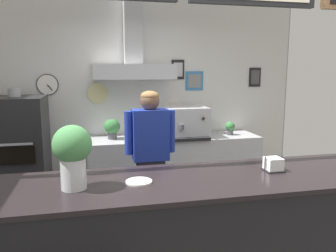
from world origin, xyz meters
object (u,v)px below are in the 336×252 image
(potted_thyme, at_px, (230,127))
(condiment_plate, at_px, (139,182))
(espresso_machine, at_px, (185,122))
(potted_sage, at_px, (112,128))
(shop_worker, at_px, (150,161))
(potted_rosemary, at_px, (154,129))
(pizza_oven, at_px, (19,158))
(basil_vase, at_px, (73,154))
(napkin_holder, at_px, (273,165))

(potted_thyme, bearing_deg, condiment_plate, -124.68)
(espresso_machine, bearing_deg, potted_sage, 176.30)
(shop_worker, xyz_separation_m, condiment_plate, (-0.29, -1.27, 0.22))
(shop_worker, distance_m, potted_rosemary, 1.17)
(espresso_machine, distance_m, condiment_plate, 2.53)
(shop_worker, distance_m, potted_sage, 1.20)
(pizza_oven, height_order, shop_worker, shop_worker)
(condiment_plate, bearing_deg, potted_sage, 90.69)
(potted_sage, distance_m, potted_rosemary, 0.56)
(espresso_machine, bearing_deg, basil_vase, -119.81)
(pizza_oven, relative_size, basil_vase, 4.06)
(potted_thyme, bearing_deg, basil_vase, -130.49)
(potted_thyme, height_order, condiment_plate, condiment_plate)
(pizza_oven, relative_size, espresso_machine, 2.70)
(shop_worker, bearing_deg, condiment_plate, 75.96)
(pizza_oven, height_order, napkin_holder, pizza_oven)
(espresso_machine, distance_m, potted_thyme, 0.67)
(basil_vase, bearing_deg, potted_thyme, 49.51)
(potted_sage, relative_size, potted_rosemary, 1.31)
(espresso_machine, xyz_separation_m, potted_rosemary, (-0.42, 0.06, -0.09))
(potted_sage, distance_m, basil_vase, 2.47)
(potted_sage, distance_m, potted_thyme, 1.65)
(basil_vase, bearing_deg, napkin_holder, 2.83)
(potted_thyme, relative_size, basil_vase, 0.48)
(potted_rosemary, bearing_deg, pizza_oven, -174.09)
(shop_worker, xyz_separation_m, basil_vase, (-0.69, -1.29, 0.43))
(pizza_oven, xyz_separation_m, basil_vase, (0.77, -2.25, 0.56))
(potted_sage, height_order, condiment_plate, potted_sage)
(potted_rosemary, relative_size, condiment_plate, 1.20)
(pizza_oven, xyz_separation_m, napkin_holder, (2.14, -2.18, 0.39))
(pizza_oven, relative_size, potted_thyme, 8.50)
(basil_vase, bearing_deg, potted_rosemary, 68.99)
(pizza_oven, bearing_deg, napkin_holder, -45.62)
(potted_thyme, relative_size, potted_rosemary, 0.92)
(potted_rosemary, xyz_separation_m, condiment_plate, (-0.53, -2.40, 0.10))
(basil_vase, bearing_deg, pizza_oven, 108.90)
(potted_thyme, height_order, napkin_holder, napkin_holder)
(espresso_machine, xyz_separation_m, condiment_plate, (-0.96, -2.35, 0.01))
(potted_rosemary, xyz_separation_m, napkin_holder, (0.43, -2.36, 0.13))
(condiment_plate, bearing_deg, shop_worker, 77.12)
(potted_sage, xyz_separation_m, basil_vase, (-0.37, -2.43, 0.26))
(shop_worker, xyz_separation_m, potted_thyme, (1.33, 1.07, 0.12))
(potted_rosemary, relative_size, basil_vase, 0.52)
(napkin_holder, bearing_deg, shop_worker, 119.08)
(shop_worker, relative_size, potted_rosemary, 7.88)
(potted_thyme, bearing_deg, shop_worker, -141.07)
(pizza_oven, relative_size, potted_rosemary, 7.83)
(potted_thyme, xyz_separation_m, napkin_holder, (-0.65, -2.29, 0.14))
(pizza_oven, relative_size, potted_sage, 5.96)
(shop_worker, height_order, potted_sage, shop_worker)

